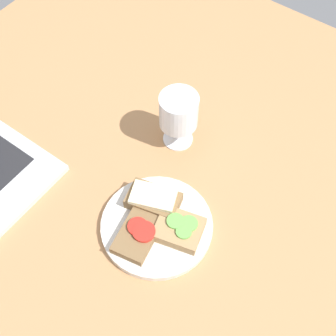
{
  "coord_description": "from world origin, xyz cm",
  "views": [
    {
      "loc": [
        -38.97,
        -32.42,
        88.83
      ],
      "look_at": [
        3.61,
        -1.29,
        8.0
      ],
      "focal_mm": 50.0,
      "sensor_mm": 36.0,
      "label": 1
    }
  ],
  "objects": [
    {
      "name": "wooden_table",
      "position": [
        0.0,
        0.0,
        1.5
      ],
      "size": [
        140.0,
        140.0,
        3.0
      ],
      "primitive_type": "cube",
      "color": "#B27F51",
      "rests_on": "ground"
    },
    {
      "name": "plate",
      "position": [
        -6.71,
        -6.04,
        3.77
      ],
      "size": [
        22.52,
        22.52,
        1.54
      ],
      "primitive_type": "cylinder",
      "color": "silver",
      "rests_on": "wooden_table"
    },
    {
      "name": "sandwich_with_cucumber",
      "position": [
        -5.47,
        -10.64,
        5.87
      ],
      "size": [
        9.51,
        10.65,
        2.91
      ],
      "color": "#A88456",
      "rests_on": "plate"
    },
    {
      "name": "sandwich_with_cheese",
      "position": [
        -3.34,
        -2.72,
        6.2
      ],
      "size": [
        8.74,
        11.83,
        3.52
      ],
      "color": "brown",
      "rests_on": "plate"
    },
    {
      "name": "sandwich_with_tomato",
      "position": [
        -11.13,
        -4.82,
        5.71
      ],
      "size": [
        11.34,
        8.62,
        2.66
      ],
      "color": "brown",
      "rests_on": "plate"
    },
    {
      "name": "wine_glass",
      "position": [
        13.92,
        3.47,
        12.28
      ],
      "size": [
        8.41,
        8.41,
        13.84
      ],
      "color": "white",
      "rests_on": "wooden_table"
    }
  ]
}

